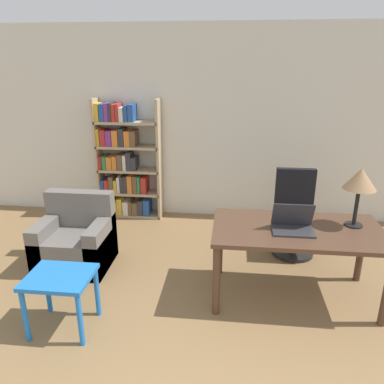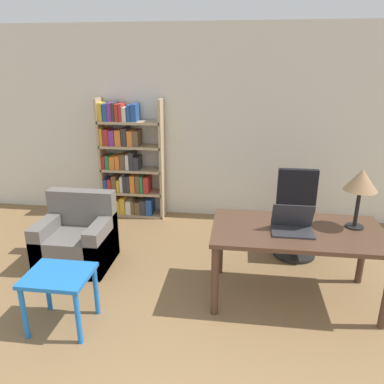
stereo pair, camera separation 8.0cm
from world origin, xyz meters
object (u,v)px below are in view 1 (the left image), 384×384
Objects in this scene: armchair at (76,242)px; side_table_blue at (60,285)px; desk at (297,237)px; table_lamp at (360,180)px; office_chair at (294,217)px; laptop at (293,225)px; bookshelf at (124,165)px.

side_table_blue is at bearing -73.07° from armchair.
armchair reaches higher than side_table_blue.
armchair is at bearing 171.44° from desk.
office_chair is (-0.40, 0.84, -0.73)m from table_lamp.
office_chair is (0.13, 0.96, -0.19)m from desk.
office_chair is at bearing 37.44° from side_table_blue.
laptop is at bearing -10.07° from armchair.
armchair is (-2.36, 0.35, -0.36)m from desk.
desk is at bearing -40.07° from bookshelf.
table_lamp reaches higher than office_chair.
bookshelf is at bearing 138.34° from laptop.
table_lamp is 3.24m from bookshelf.
side_table_blue is at bearing -162.35° from table_lamp.
laptop is 0.46× the size of armchair.
desk is at bearing -97.60° from office_chair.
desk is 0.77m from table_lamp.
bookshelf is at bearing 93.43° from side_table_blue.
laptop is at bearing -138.36° from desk.
bookshelf reaches higher than desk.
armchair is at bearing 106.93° from side_table_blue.
desk is 0.99m from office_chair.
laptop is at bearing -163.73° from table_lamp.
armchair is (-2.89, 0.23, -0.90)m from table_lamp.
office_chair reaches higher than laptop.
bookshelf is at bearing 159.17° from office_chair.
desk is 2.94× the size of side_table_blue.
bookshelf reaches higher than office_chair.
armchair is at bearing -96.47° from bookshelf.
side_table_blue is (-2.04, -0.70, -0.21)m from desk.
laptop is 0.73m from table_lamp.
desk is 2.41m from armchair.
side_table_blue is at bearing -161.94° from laptop.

